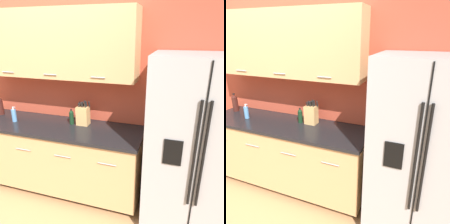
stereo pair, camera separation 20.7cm
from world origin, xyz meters
TOP-DOWN VIEW (x-y plane):
  - wall_back at (0.06, 1.31)m, footprint 10.00×0.39m
  - counter_unit at (0.22, 1.02)m, footprint 2.18×0.64m
  - refrigerator at (1.85, 0.97)m, footprint 0.95×0.74m
  - knife_block at (0.54, 1.14)m, footprint 0.16×0.12m
  - wine_bottle at (-0.70, 1.13)m, footprint 0.08×0.08m
  - soap_dispenser at (-0.34, 0.97)m, footprint 0.06×0.06m
  - oil_bottle at (0.40, 1.11)m, footprint 0.06×0.06m

SIDE VIEW (x-z plane):
  - counter_unit at x=0.22m, z-range 0.01..0.92m
  - refrigerator at x=1.85m, z-range 0.00..1.81m
  - soap_dispenser at x=-0.34m, z-range 0.89..1.09m
  - oil_bottle at x=0.40m, z-range 0.90..1.10m
  - knife_block at x=0.54m, z-range 0.87..1.19m
  - wine_bottle at x=-0.70m, z-range 0.90..1.17m
  - wall_back at x=0.06m, z-range 0.15..2.75m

